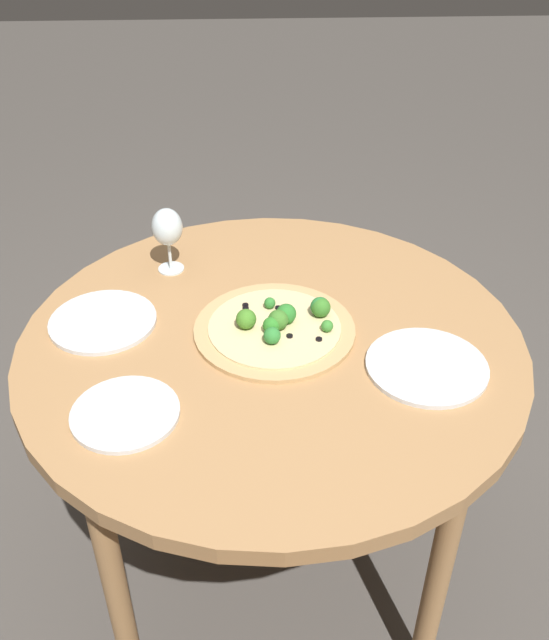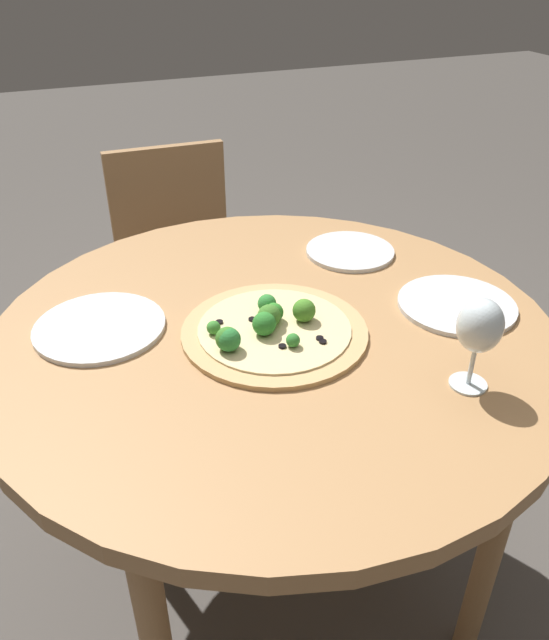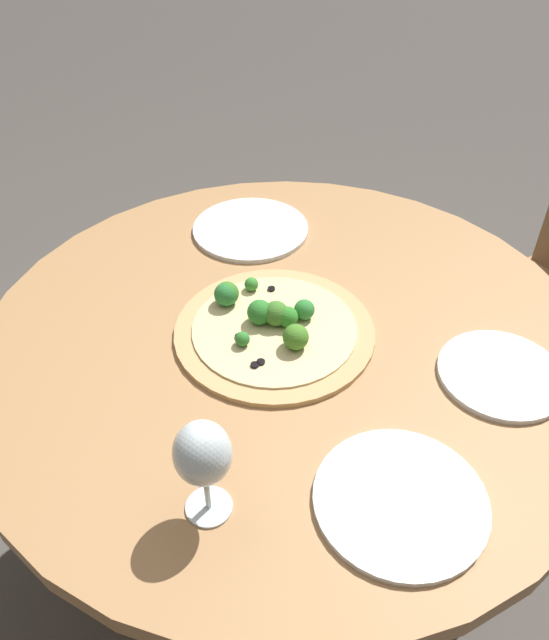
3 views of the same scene
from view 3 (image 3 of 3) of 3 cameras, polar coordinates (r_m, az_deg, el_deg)
The scene contains 7 objects.
ground_plane at distance 1.69m, azimuth 0.81°, elevation -20.37°, with size 12.00×12.00×0.00m, color #4C4742.
dining_table at distance 1.14m, azimuth 1.13°, elevation -3.71°, with size 1.08×1.08×0.75m.
pizza at distance 1.08m, azimuth -0.28°, elevation -0.47°, with size 0.35×0.35×0.06m.
wine_glass at distance 0.77m, azimuth -6.58°, elevation -12.20°, with size 0.07×0.07×0.16m.
plate_near at distance 0.88m, azimuth 11.42°, elevation -15.86°, with size 0.23×0.23×0.01m.
plate_far at distance 1.35m, azimuth -2.20°, elevation 8.33°, with size 0.25×0.25×0.01m.
plate_side at distance 1.07m, azimuth 20.02°, elevation -4.69°, with size 0.20×0.20×0.01m.
Camera 3 is at (-0.67, 0.47, 1.48)m, focal length 35.00 mm.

